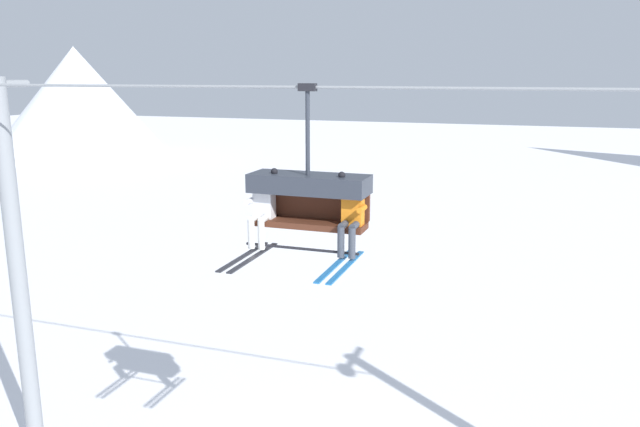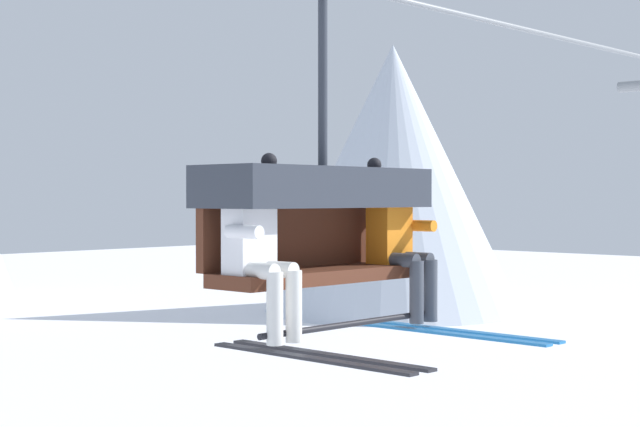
{
  "view_description": "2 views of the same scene",
  "coord_description": "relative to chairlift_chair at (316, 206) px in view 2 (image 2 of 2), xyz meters",
  "views": [
    {
      "loc": [
        3.24,
        -9.98,
        8.48
      ],
      "look_at": [
        0.03,
        -0.71,
        6.28
      ],
      "focal_mm": 35.0,
      "sensor_mm": 36.0,
      "label": 1
    },
    {
      "loc": [
        -5.44,
        -5.74,
        6.69
      ],
      "look_at": [
        -0.31,
        -0.93,
        6.57
      ],
      "focal_mm": 55.0,
      "sensor_mm": 36.0,
      "label": 2
    }
  ],
  "objects": [
    {
      "name": "mountain_peak_east",
      "position": [
        39.61,
        31.25,
        1.2
      ],
      "size": [
        15.04,
        15.04,
        15.65
      ],
      "color": "silver",
      "rests_on": "ground_plane"
    },
    {
      "name": "chairlift_chair",
      "position": [
        0.0,
        0.0,
        0.0
      ],
      "size": [
        1.93,
        0.74,
        2.58
      ],
      "color": "#512819"
    },
    {
      "name": "skier_orange",
      "position": [
        0.75,
        -0.21,
        -0.28
      ],
      "size": [
        0.48,
        1.7,
        1.34
      ],
      "color": "orange"
    },
    {
      "name": "skier_white",
      "position": [
        -0.75,
        -0.21,
        -0.28
      ],
      "size": [
        0.48,
        1.7,
        1.34
      ],
      "color": "silver"
    }
  ]
}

